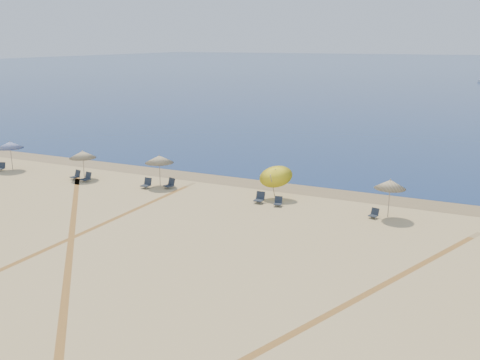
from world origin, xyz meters
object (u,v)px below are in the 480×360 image
(umbrella_0, at_px, (10,145))
(umbrella_3, at_px, (275,173))
(chair_4, at_px, (170,184))
(chair_7, at_px, (374,214))
(umbrella_2, at_px, (159,159))
(chair_1, at_px, (76,175))
(chair_0, at_px, (1,167))
(chair_3, at_px, (147,184))
(chair_5, at_px, (260,198))
(chair_2, at_px, (87,177))
(umbrella_1, at_px, (83,155))
(chair_6, at_px, (278,202))
(umbrella_4, at_px, (390,184))

(umbrella_0, xyz_separation_m, umbrella_3, (23.37, 1.57, -0.36))
(chair_4, distance_m, chair_7, 15.18)
(umbrella_3, relative_size, chair_7, 3.77)
(umbrella_2, bearing_deg, chair_1, -170.82)
(chair_0, bearing_deg, umbrella_0, 24.41)
(chair_3, bearing_deg, chair_5, 3.42)
(chair_1, height_order, chair_2, chair_2)
(umbrella_1, distance_m, umbrella_3, 15.85)
(chair_0, distance_m, chair_7, 31.14)
(chair_1, bearing_deg, chair_2, 5.62)
(umbrella_0, xyz_separation_m, chair_0, (-0.66, -0.57, -1.86))
(chair_2, distance_m, chair_5, 14.43)
(chair_0, height_order, chair_6, chair_0)
(umbrella_0, height_order, umbrella_4, umbrella_0)
(umbrella_3, distance_m, chair_4, 8.24)
(chair_0, distance_m, chair_1, 7.79)
(chair_7, bearing_deg, chair_6, -163.22)
(umbrella_2, distance_m, chair_7, 16.31)
(chair_3, height_order, chair_7, chair_3)
(chair_0, relative_size, chair_1, 0.95)
(umbrella_0, bearing_deg, chair_0, -139.15)
(chair_1, xyz_separation_m, chair_2, (1.24, -0.19, 0.00))
(umbrella_3, bearing_deg, chair_1, -173.90)
(chair_3, bearing_deg, umbrella_2, 58.92)
(umbrella_2, xyz_separation_m, chair_5, (8.51, -0.76, -1.74))
(umbrella_1, distance_m, chair_1, 1.76)
(umbrella_0, distance_m, chair_3, 13.79)
(chair_2, bearing_deg, chair_7, 10.92)
(umbrella_0, height_order, umbrella_2, umbrella_0)
(chair_1, bearing_deg, umbrella_4, 16.55)
(chair_2, bearing_deg, chair_0, -169.41)
(umbrella_3, bearing_deg, chair_3, -171.29)
(umbrella_2, height_order, chair_1, umbrella_2)
(chair_2, xyz_separation_m, chair_3, (5.31, 0.44, 0.01))
(umbrella_0, height_order, chair_3, umbrella_0)
(chair_4, relative_size, chair_6, 1.26)
(umbrella_1, height_order, chair_5, umbrella_1)
(umbrella_0, distance_m, umbrella_4, 31.25)
(umbrella_2, distance_m, chair_6, 10.11)
(umbrella_4, xyz_separation_m, chair_4, (-15.94, 0.00, -1.81))
(chair_2, height_order, chair_7, chair_2)
(umbrella_0, height_order, chair_4, umbrella_0)
(chair_0, relative_size, chair_6, 1.14)
(chair_0, height_order, chair_5, chair_5)
(chair_1, relative_size, chair_6, 1.20)
(chair_2, bearing_deg, chair_6, 10.80)
(umbrella_3, relative_size, chair_4, 2.99)
(chair_0, xyz_separation_m, chair_1, (7.78, 0.41, 0.02))
(chair_1, height_order, chair_6, chair_1)
(umbrella_0, height_order, chair_0, umbrella_0)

